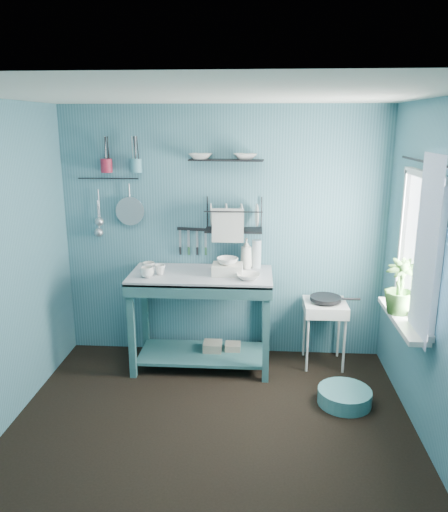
# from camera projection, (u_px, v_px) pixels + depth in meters

# --- Properties ---
(floor) EXTENTS (3.20, 3.20, 0.00)m
(floor) POSITION_uv_depth(u_px,v_px,m) (210.00, 434.00, 3.84)
(floor) COLOR black
(floor) RESTS_ON ground
(ceiling) EXTENTS (3.20, 3.20, 0.00)m
(ceiling) POSITION_uv_depth(u_px,v_px,m) (207.00, 94.00, 3.20)
(ceiling) COLOR silver
(ceiling) RESTS_ON ground
(wall_back) EXTENTS (3.20, 0.00, 3.20)m
(wall_back) POSITION_uv_depth(u_px,v_px,m) (223.00, 234.00, 4.97)
(wall_back) COLOR #3C6D7B
(wall_back) RESTS_ON ground
(wall_front) EXTENTS (3.20, 0.00, 3.20)m
(wall_front) POSITION_uv_depth(u_px,v_px,m) (174.00, 389.00, 2.07)
(wall_front) COLOR #3C6D7B
(wall_front) RESTS_ON ground
(wall_right) EXTENTS (0.00, 3.00, 3.00)m
(wall_right) POSITION_uv_depth(u_px,v_px,m) (441.00, 285.00, 3.42)
(wall_right) COLOR #3C6D7B
(wall_right) RESTS_ON ground
(work_counter) EXTENTS (1.44, 0.91, 0.95)m
(work_counter) POSITION_uv_depth(u_px,v_px,m) (202.00, 320.00, 4.83)
(work_counter) COLOR #2D5D60
(work_counter) RESTS_ON floor
(mug_left) EXTENTS (0.12, 0.12, 0.10)m
(mug_left) POSITION_uv_depth(u_px,v_px,m) (147.00, 272.00, 4.58)
(mug_left) COLOR silver
(mug_left) RESTS_ON work_counter
(mug_mid) EXTENTS (0.14, 0.14, 0.09)m
(mug_mid) POSITION_uv_depth(u_px,v_px,m) (160.00, 270.00, 4.67)
(mug_mid) COLOR silver
(mug_mid) RESTS_ON work_counter
(mug_right) EXTENTS (0.17, 0.17, 0.10)m
(mug_right) POSITION_uv_depth(u_px,v_px,m) (149.00, 267.00, 4.73)
(mug_right) COLOR silver
(mug_right) RESTS_ON work_counter
(wash_tub) EXTENTS (0.28, 0.22, 0.10)m
(wash_tub) POSITION_uv_depth(u_px,v_px,m) (227.00, 269.00, 4.66)
(wash_tub) COLOR silver
(wash_tub) RESTS_ON work_counter
(tub_bowl) EXTENTS (0.20, 0.19, 0.06)m
(tub_bowl) POSITION_uv_depth(u_px,v_px,m) (227.00, 261.00, 4.64)
(tub_bowl) COLOR silver
(tub_bowl) RESTS_ON wash_tub
(soap_bottle) EXTENTS (0.12, 0.12, 0.30)m
(soap_bottle) POSITION_uv_depth(u_px,v_px,m) (246.00, 253.00, 4.84)
(soap_bottle) COLOR silver
(soap_bottle) RESTS_ON work_counter
(water_bottle) EXTENTS (0.09, 0.09, 0.28)m
(water_bottle) POSITION_uv_depth(u_px,v_px,m) (257.00, 254.00, 4.85)
(water_bottle) COLOR #AFBDC3
(water_bottle) RESTS_ON work_counter
(counter_bowl) EXTENTS (0.22, 0.22, 0.05)m
(counter_bowl) POSITION_uv_depth(u_px,v_px,m) (248.00, 276.00, 4.53)
(counter_bowl) COLOR silver
(counter_bowl) RESTS_ON work_counter
(hotplate_stand) EXTENTS (0.41, 0.41, 0.65)m
(hotplate_stand) POSITION_uv_depth(u_px,v_px,m) (324.00, 333.00, 4.90)
(hotplate_stand) COLOR silver
(hotplate_stand) RESTS_ON floor
(frying_pan) EXTENTS (0.30, 0.30, 0.03)m
(frying_pan) POSITION_uv_depth(u_px,v_px,m) (326.00, 298.00, 4.81)
(frying_pan) COLOR black
(frying_pan) RESTS_ON hotplate_stand
(knife_strip) EXTENTS (0.32, 0.07, 0.03)m
(knife_strip) POSITION_uv_depth(u_px,v_px,m) (193.00, 229.00, 4.94)
(knife_strip) COLOR black
(knife_strip) RESTS_ON wall_back
(dish_rack) EXTENTS (0.57, 0.29, 0.32)m
(dish_rack) POSITION_uv_depth(u_px,v_px,m) (234.00, 215.00, 4.78)
(dish_rack) COLOR black
(dish_rack) RESTS_ON wall_back
(upper_shelf) EXTENTS (0.71, 0.24, 0.02)m
(upper_shelf) POSITION_uv_depth(u_px,v_px,m) (226.00, 160.00, 4.68)
(upper_shelf) COLOR black
(upper_shelf) RESTS_ON wall_back
(shelf_bowl_left) EXTENTS (0.24, 0.24, 0.05)m
(shelf_bowl_left) POSITION_uv_depth(u_px,v_px,m) (200.00, 153.00, 4.68)
(shelf_bowl_left) COLOR silver
(shelf_bowl_left) RESTS_ON upper_shelf
(shelf_bowl_right) EXTENTS (0.23, 0.23, 0.05)m
(shelf_bowl_right) POSITION_uv_depth(u_px,v_px,m) (245.00, 151.00, 4.65)
(shelf_bowl_right) COLOR silver
(shelf_bowl_right) RESTS_ON upper_shelf
(utensil_cup_magenta) EXTENTS (0.11, 0.11, 0.13)m
(utensil_cup_magenta) POSITION_uv_depth(u_px,v_px,m) (106.00, 166.00, 4.79)
(utensil_cup_magenta) COLOR maroon
(utensil_cup_magenta) RESTS_ON wall_back
(utensil_cup_teal) EXTENTS (0.11, 0.11, 0.13)m
(utensil_cup_teal) POSITION_uv_depth(u_px,v_px,m) (136.00, 165.00, 4.77)
(utensil_cup_teal) COLOR teal
(utensil_cup_teal) RESTS_ON wall_back
(colander) EXTENTS (0.28, 0.03, 0.28)m
(colander) POSITION_uv_depth(u_px,v_px,m) (130.00, 211.00, 4.92)
(colander) COLOR #ADB0B6
(colander) RESTS_ON wall_back
(ladle_outer) EXTENTS (0.01, 0.01, 0.30)m
(ladle_outer) POSITION_uv_depth(u_px,v_px,m) (99.00, 204.00, 4.93)
(ladle_outer) COLOR #ADB0B6
(ladle_outer) RESTS_ON wall_back
(ladle_inner) EXTENTS (0.01, 0.01, 0.30)m
(ladle_inner) POSITION_uv_depth(u_px,v_px,m) (98.00, 215.00, 4.96)
(ladle_inner) COLOR #ADB0B6
(ladle_inner) RESTS_ON wall_back
(hook_rail) EXTENTS (0.60, 0.01, 0.01)m
(hook_rail) POSITION_uv_depth(u_px,v_px,m) (108.00, 178.00, 4.87)
(hook_rail) COLOR black
(hook_rail) RESTS_ON wall_back
(window_glass) EXTENTS (0.00, 1.10, 1.10)m
(window_glass) POSITION_uv_depth(u_px,v_px,m) (420.00, 248.00, 3.81)
(window_glass) COLOR white
(window_glass) RESTS_ON wall_right
(windowsill) EXTENTS (0.16, 0.95, 0.04)m
(windowsill) POSITION_uv_depth(u_px,v_px,m) (402.00, 319.00, 3.97)
(windowsill) COLOR silver
(windowsill) RESTS_ON wall_right
(curtain) EXTENTS (0.00, 1.35, 1.35)m
(curtain) POSITION_uv_depth(u_px,v_px,m) (425.00, 251.00, 3.51)
(curtain) COLOR white
(curtain) RESTS_ON wall_right
(curtain_rod) EXTENTS (0.02, 1.05, 0.02)m
(curtain_rod) POSITION_uv_depth(u_px,v_px,m) (423.00, 161.00, 3.65)
(curtain_rod) COLOR black
(curtain_rod) RESTS_ON wall_right
(potted_plant) EXTENTS (0.33, 0.33, 0.45)m
(potted_plant) POSITION_uv_depth(u_px,v_px,m) (400.00, 287.00, 3.99)
(potted_plant) COLOR #3A6829
(potted_plant) RESTS_ON windowsill
(storage_tin_large) EXTENTS (0.18, 0.18, 0.22)m
(storage_tin_large) POSITION_uv_depth(u_px,v_px,m) (213.00, 353.00, 4.97)
(storage_tin_large) COLOR gray
(storage_tin_large) RESTS_ON floor
(storage_tin_small) EXTENTS (0.15, 0.15, 0.20)m
(storage_tin_small) POSITION_uv_depth(u_px,v_px,m) (233.00, 353.00, 4.99)
(storage_tin_small) COLOR gray
(storage_tin_small) RESTS_ON floor
(floor_basin) EXTENTS (0.46, 0.46, 0.13)m
(floor_basin) POSITION_uv_depth(u_px,v_px,m) (344.00, 397.00, 4.25)
(floor_basin) COLOR teal
(floor_basin) RESTS_ON floor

